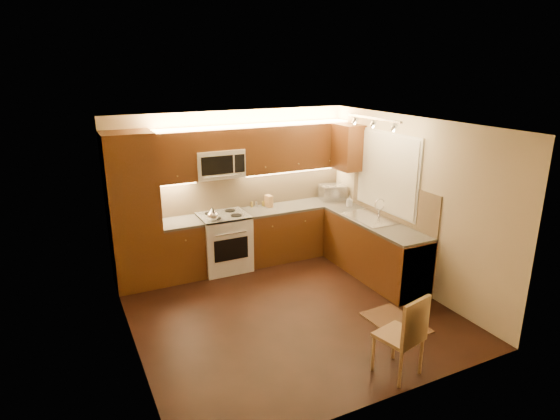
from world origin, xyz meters
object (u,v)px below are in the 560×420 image
soap_bottle (349,201)px  kettle (213,214)px  stove (224,242)px  sink (370,214)px  toaster_oven (333,192)px  microwave (218,163)px  knife_block (269,201)px  dining_chair (399,334)px

soap_bottle → kettle: bearing=-169.5°
stove → kettle: kettle is taller
sink → toaster_oven: (0.06, 1.17, 0.06)m
microwave → soap_bottle: microwave is taller
stove → sink: 2.35m
microwave → sink: size_ratio=0.88×
microwave → sink: (2.00, -1.26, -0.74)m
stove → sink: bearing=-29.4°
stove → toaster_oven: bearing=1.2°
knife_block → dining_chair: 3.55m
stove → soap_bottle: bearing=-11.8°
sink → toaster_oven: 1.17m
microwave → knife_block: (0.86, 0.00, -0.72)m
toaster_oven → dining_chair: bearing=-100.8°
sink → kettle: 2.42m
dining_chair → soap_bottle: bearing=52.4°
kettle → dining_chair: size_ratio=0.22×
knife_block → soap_bottle: knife_block is taller
microwave → toaster_oven: size_ratio=1.73×
kettle → toaster_oven: toaster_oven is taller
knife_block → soap_bottle: (1.23, -0.58, -0.01)m
microwave → toaster_oven: bearing=-2.6°
microwave → soap_bottle: size_ratio=4.20×
microwave → kettle: 0.81m
sink → knife_block: bearing=132.1°
microwave → stove: bearing=-90.0°
toaster_oven → soap_bottle: (0.03, -0.48, -0.04)m
toaster_oven → soap_bottle: toaster_oven is taller
knife_block → sink: bearing=-54.2°
toaster_oven → dining_chair: size_ratio=0.47×
sink → toaster_oven: size_ratio=1.96×
soap_bottle → stove: bearing=-175.6°
stove → dining_chair: bearing=-77.6°
dining_chair → microwave: bearing=88.9°
stove → knife_block: 1.02m
soap_bottle → dining_chair: bearing=-98.3°
kettle → knife_block: 1.15m
stove → toaster_oven: size_ratio=2.10×
kettle → dining_chair: (0.98, -3.17, -0.55)m
kettle → soap_bottle: 2.33m
kettle → sink: bearing=-26.3°
stove → soap_bottle: 2.20m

